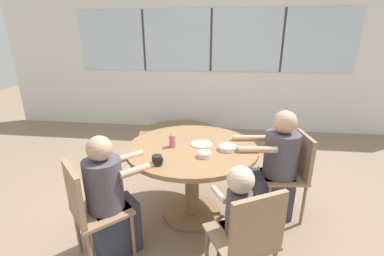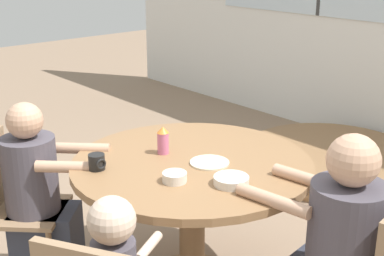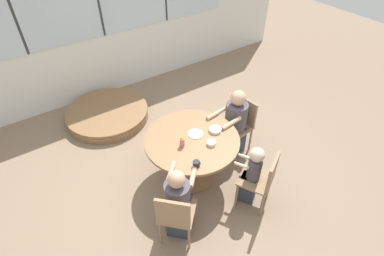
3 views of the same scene
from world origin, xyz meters
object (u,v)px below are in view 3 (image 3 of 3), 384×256
at_px(sippy_cup, 182,142).
at_px(folded_table_stack, 108,114).
at_px(person_man_blue_shirt, 179,204).
at_px(bowl_white_shallow, 211,143).
at_px(chair_for_woman_green_shirt, 241,121).
at_px(bowl_cereal, 215,130).
at_px(chair_for_man_blue_shirt, 175,214).
at_px(coffee_mug, 196,164).
at_px(chair_for_toddler, 263,178).
at_px(person_woman_green_shirt, 233,127).
at_px(person_toddler, 251,176).

bearing_deg(sippy_cup, folded_table_stack, 98.18).
distance_m(person_man_blue_shirt, bowl_white_shallow, 0.87).
height_order(chair_for_woman_green_shirt, person_man_blue_shirt, person_man_blue_shirt).
xyz_separation_m(sippy_cup, bowl_cereal, (0.52, -0.01, -0.06)).
xyz_separation_m(chair_for_man_blue_shirt, sippy_cup, (0.52, 0.66, 0.32)).
bearing_deg(coffee_mug, bowl_white_shallow, 28.13).
bearing_deg(bowl_white_shallow, folded_table_stack, 105.39).
bearing_deg(folded_table_stack, chair_for_woman_green_shirt, -52.03).
xyz_separation_m(chair_for_toddler, person_woman_green_shirt, (0.34, 0.98, -0.03)).
bearing_deg(person_toddler, coffee_mug, 124.90).
bearing_deg(bowl_cereal, chair_for_man_blue_shirt, -147.99).
bearing_deg(person_woman_green_shirt, bowl_white_shallow, 108.94).
bearing_deg(bowl_cereal, person_man_blue_shirt, -150.00).
bearing_deg(coffee_mug, bowl_cereal, 33.43).
distance_m(person_woman_green_shirt, sippy_cup, 1.07).
xyz_separation_m(bowl_white_shallow, folded_table_stack, (-0.62, 2.24, -0.70)).
bearing_deg(chair_for_toddler, bowl_cereal, 71.02).
bearing_deg(chair_for_man_blue_shirt, bowl_white_shallow, 74.29).
relative_size(chair_for_woman_green_shirt, chair_for_toddler, 1.00).
height_order(chair_for_man_blue_shirt, person_toddler, person_toddler).
height_order(person_toddler, folded_table_stack, person_toddler).
distance_m(chair_for_woman_green_shirt, person_toddler, 1.05).
distance_m(chair_for_man_blue_shirt, person_toddler, 1.12).
bearing_deg(chair_for_woman_green_shirt, bowl_white_shallow, 105.56).
height_order(person_woman_green_shirt, person_toddler, person_woman_green_shirt).
relative_size(person_man_blue_shirt, bowl_cereal, 6.42).
xyz_separation_m(coffee_mug, folded_table_stack, (-0.25, 2.44, -0.72)).
bearing_deg(folded_table_stack, person_woman_green_shirt, -55.63).
bearing_deg(bowl_cereal, coffee_mug, -146.57).
height_order(chair_for_toddler, person_woman_green_shirt, person_woman_green_shirt).
bearing_deg(chair_for_woman_green_shirt, sippy_cup, 91.12).
height_order(chair_for_toddler, bowl_white_shallow, chair_for_toddler).
relative_size(coffee_mug, folded_table_stack, 0.06).
bearing_deg(person_woman_green_shirt, bowl_cereal, 100.92).
bearing_deg(bowl_white_shallow, chair_for_woman_green_shirt, 22.86).
bearing_deg(sippy_cup, person_woman_green_shirt, 8.61).
height_order(chair_for_man_blue_shirt, bowl_cereal, chair_for_man_blue_shirt).
height_order(chair_for_man_blue_shirt, coffee_mug, chair_for_man_blue_shirt).
bearing_deg(chair_for_man_blue_shirt, person_woman_green_shirt, 72.92).
bearing_deg(person_man_blue_shirt, sippy_cup, 98.11).
xyz_separation_m(chair_for_man_blue_shirt, coffee_mug, (0.48, 0.28, 0.28)).
relative_size(chair_for_toddler, person_man_blue_shirt, 0.82).
height_order(person_man_blue_shirt, person_toddler, person_man_blue_shirt).
distance_m(chair_for_woman_green_shirt, folded_table_stack, 2.43).
bearing_deg(coffee_mug, chair_for_woman_green_shirt, 24.50).
distance_m(chair_for_woman_green_shirt, bowl_cereal, 0.73).
bearing_deg(person_toddler, person_man_blue_shirt, 142.47).
bearing_deg(sippy_cup, person_toddler, -49.80).
relative_size(person_man_blue_shirt, sippy_cup, 7.09).
bearing_deg(folded_table_stack, bowl_white_shallow, -74.61).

